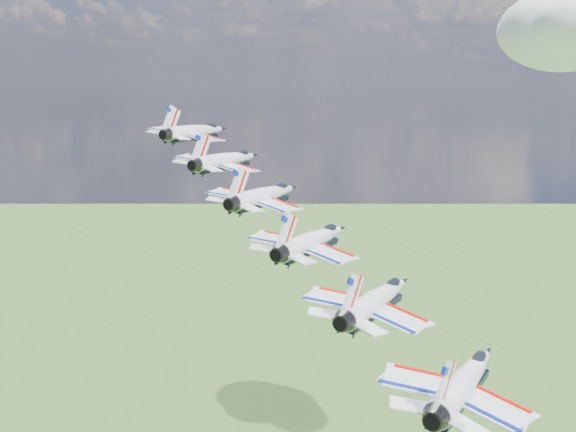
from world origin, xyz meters
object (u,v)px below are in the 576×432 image
(jet_1, at_px, (227,160))
(jet_3, at_px, (314,240))
(jet_0, at_px, (197,131))
(jet_2, at_px, (265,195))
(jet_4, at_px, (377,299))
(jet_5, at_px, (465,380))

(jet_1, xyz_separation_m, jet_3, (13.60, -14.77, -4.90))
(jet_1, height_order, jet_3, jet_1)
(jet_0, distance_m, jet_2, 20.67)
(jet_3, bearing_deg, jet_4, -34.56)
(jet_4, bearing_deg, jet_0, 145.44)
(jet_0, height_order, jet_3, jet_0)
(jet_2, distance_m, jet_3, 10.33)
(jet_0, xyz_separation_m, jet_3, (20.40, -22.15, -7.36))
(jet_3, distance_m, jet_4, 10.33)
(jet_5, bearing_deg, jet_0, 145.44)
(jet_4, bearing_deg, jet_2, 145.44)
(jet_0, distance_m, jet_5, 51.67)
(jet_3, relative_size, jet_4, 1.00)
(jet_0, bearing_deg, jet_1, -34.56)
(jet_0, height_order, jet_2, jet_0)
(jet_0, relative_size, jet_4, 1.00)
(jet_1, distance_m, jet_2, 10.33)
(jet_0, relative_size, jet_5, 1.00)
(jet_3, bearing_deg, jet_0, 145.44)
(jet_2, height_order, jet_3, jet_2)
(jet_3, xyz_separation_m, jet_5, (13.60, -14.77, -4.90))
(jet_1, relative_size, jet_2, 1.00)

